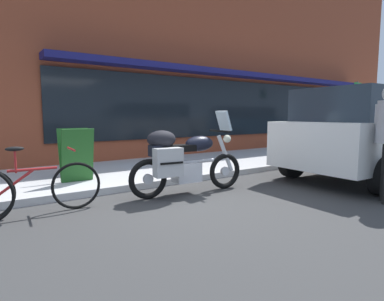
# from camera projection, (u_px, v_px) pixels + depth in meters

# --- Properties ---
(ground_plane) EXTENTS (80.00, 80.00, 0.00)m
(ground_plane) POSITION_uv_depth(u_px,v_px,m) (184.00, 201.00, 4.88)
(ground_plane) COLOR #363636
(storefront_building) EXTENTS (18.52, 0.90, 7.52)m
(storefront_building) POSITION_uv_depth(u_px,v_px,m) (242.00, 46.00, 10.95)
(storefront_building) COLOR brown
(storefront_building) RESTS_ON ground_plane
(sidewalk_curb) EXTENTS (30.00, 3.04, 0.12)m
(sidewalk_curb) POSITION_uv_depth(u_px,v_px,m) (343.00, 148.00, 12.12)
(sidewalk_curb) COLOR #B5B5B5
(sidewalk_curb) RESTS_ON ground_plane
(touring_motorcycle) EXTENTS (2.11, 0.62, 1.40)m
(touring_motorcycle) POSITION_uv_depth(u_px,v_px,m) (183.00, 159.00, 5.23)
(touring_motorcycle) COLOR black
(touring_motorcycle) RESTS_ON ground_plane
(parked_bicycle) EXTENTS (1.74, 0.48, 0.92)m
(parked_bicycle) POSITION_uv_depth(u_px,v_px,m) (33.00, 188.00, 4.18)
(parked_bicycle) COLOR black
(parked_bicycle) RESTS_ON ground_plane
(parked_minivan) EXTENTS (4.59, 2.27, 1.82)m
(parked_minivan) POSITION_uv_depth(u_px,v_px,m) (375.00, 132.00, 6.66)
(parked_minivan) COLOR silver
(parked_minivan) RESTS_ON ground_plane
(sandwich_board_sign) EXTENTS (0.55, 0.42, 0.96)m
(sandwich_board_sign) POSITION_uv_depth(u_px,v_px,m) (76.00, 155.00, 5.76)
(sandwich_board_sign) COLOR #1E511E
(sandwich_board_sign) RESTS_ON sidewalk_curb
(parking_sign_pole) EXTENTS (0.44, 0.07, 2.36)m
(parking_sign_pole) POSITION_uv_depth(u_px,v_px,m) (356.00, 109.00, 11.09)
(parking_sign_pole) COLOR #59595B
(parking_sign_pole) RESTS_ON sidewalk_curb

